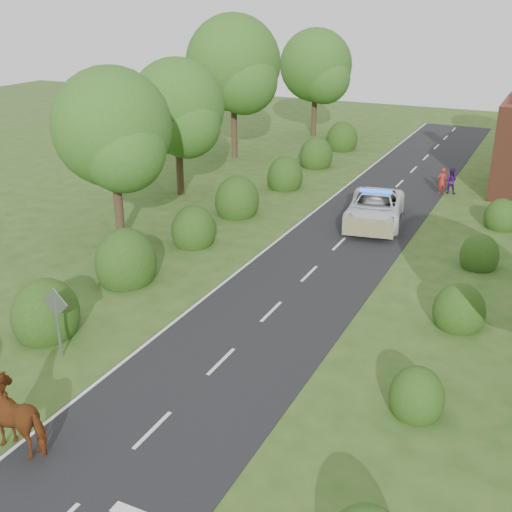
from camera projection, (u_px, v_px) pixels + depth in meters
The scene contains 14 objects.
ground at pixel (153, 431), 17.84m from camera, with size 120.00×120.00×0.00m, color #2F4C1A.
road at pixel (332, 251), 30.36m from camera, with size 6.00×70.00×0.02m, color black.
road_markings at pixel (284, 260), 29.26m from camera, with size 4.96×70.00×0.01m.
hedgerow_left at pixel (177, 238), 29.93m from camera, with size 2.75×50.41×3.00m.
hedgerow_right at pixel (464, 299), 24.34m from camera, with size 2.10×45.78×2.10m.
tree_left_a at pixel (115, 133), 29.64m from camera, with size 5.74×5.60×8.38m.
tree_left_b at pixel (179, 111), 37.03m from camera, with size 5.74×5.60×8.07m.
tree_left_c at pixel (236, 67), 45.38m from camera, with size 6.97×6.80×10.22m.
tree_left_d at pixel (318, 69), 53.09m from camera, with size 6.15×6.00×8.89m.
road_sign at pixel (56, 312), 20.89m from camera, with size 1.06×0.08×2.53m.
cow at pixel (24, 419), 17.00m from camera, with size 1.21×2.29×1.63m, color #5A2610.
police_van at pixel (375, 208), 33.80m from camera, with size 3.76×6.45×1.83m.
pedestrian_red at pixel (442, 181), 38.77m from camera, with size 0.60×0.39×1.64m, color maroon.
pedestrian_purple at pixel (451, 181), 38.98m from camera, with size 0.76×0.59×1.56m, color #381355.
Camera 1 is at (8.96, -11.99, 11.22)m, focal length 45.00 mm.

